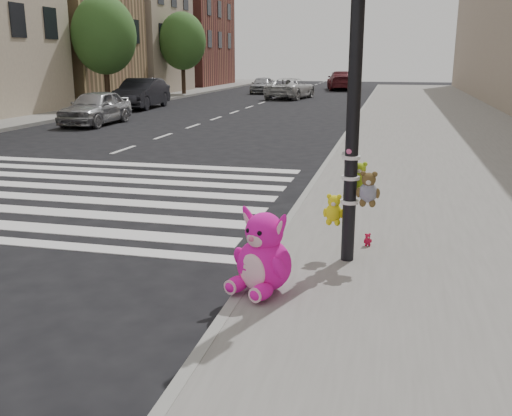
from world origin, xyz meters
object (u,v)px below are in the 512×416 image
(red_teddy, at_px, (368,240))
(car_dark_far, at_px, (141,93))
(car_white_near, at_px, (291,88))
(car_silver_far, at_px, (96,107))
(pink_bunny, at_px, (263,258))
(signal_pole, at_px, (354,130))

(red_teddy, bearing_deg, car_dark_far, 95.78)
(red_teddy, distance_m, car_white_near, 30.24)
(car_silver_far, bearing_deg, car_white_near, 72.19)
(pink_bunny, xyz_separation_m, car_dark_far, (-11.59, 22.39, 0.25))
(signal_pole, relative_size, car_white_near, 0.85)
(car_white_near, bearing_deg, pink_bunny, 108.71)
(car_dark_far, height_order, car_white_near, car_dark_far)
(car_silver_far, bearing_deg, car_dark_far, 99.62)
(red_teddy, xyz_separation_m, car_white_near, (-6.32, 29.56, 0.43))
(red_teddy, bearing_deg, pink_bunny, -145.30)
(car_dark_far, bearing_deg, pink_bunny, -66.23)
(signal_pole, xyz_separation_m, car_silver_far, (-11.05, 13.84, -1.09))
(signal_pole, height_order, red_teddy, signal_pole)
(signal_pole, relative_size, pink_bunny, 4.28)
(pink_bunny, height_order, red_teddy, pink_bunny)
(signal_pole, distance_m, car_silver_far, 17.74)
(car_silver_far, relative_size, car_white_near, 0.84)
(pink_bunny, bearing_deg, signal_pole, 81.19)
(car_silver_far, height_order, car_white_near, car_silver_far)
(car_white_near, bearing_deg, car_silver_far, 82.34)
(red_teddy, relative_size, car_dark_far, 0.04)
(pink_bunny, distance_m, car_dark_far, 25.21)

